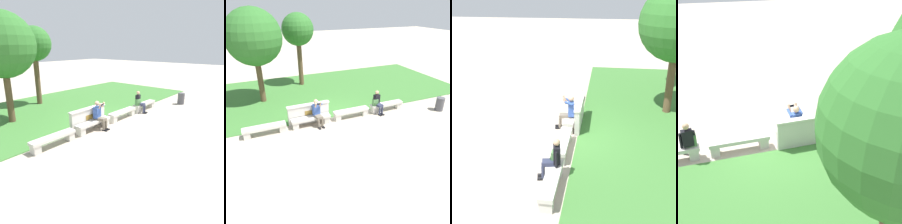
% 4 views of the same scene
% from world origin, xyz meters
% --- Properties ---
extents(ground_plane, '(80.00, 80.00, 0.00)m').
position_xyz_m(ground_plane, '(0.00, 0.00, 0.00)').
color(ground_plane, '#B2A593').
extents(bench_main, '(1.92, 0.40, 0.45)m').
position_xyz_m(bench_main, '(-3.28, 0.00, 0.30)').
color(bench_main, beige).
rests_on(bench_main, ground).
extents(bench_near, '(1.92, 0.40, 0.45)m').
position_xyz_m(bench_near, '(-1.09, 0.00, 0.30)').
color(bench_near, beige).
rests_on(bench_near, ground).
extents(bench_mid, '(1.92, 0.40, 0.45)m').
position_xyz_m(bench_mid, '(1.09, 0.00, 0.30)').
color(bench_mid, beige).
rests_on(bench_mid, ground).
extents(bench_far, '(1.92, 0.40, 0.45)m').
position_xyz_m(bench_far, '(3.28, 0.00, 0.30)').
color(bench_far, beige).
rests_on(bench_far, ground).
extents(backrest_wall_with_plaque, '(2.12, 0.24, 1.01)m').
position_xyz_m(backrest_wall_with_plaque, '(-1.09, 0.34, 0.52)').
color(backrest_wall_with_plaque, beige).
rests_on(backrest_wall_with_plaque, ground).
extents(person_photographer, '(0.51, 0.76, 1.32)m').
position_xyz_m(person_photographer, '(-0.77, -0.08, 0.74)').
color(person_photographer, black).
rests_on(person_photographer, ground).
extents(person_distant, '(0.48, 0.71, 1.26)m').
position_xyz_m(person_distant, '(2.64, -0.06, 0.67)').
color(person_distant, black).
rests_on(person_distant, ground).
extents(backpack, '(0.28, 0.24, 0.43)m').
position_xyz_m(backpack, '(2.51, -0.03, 0.63)').
color(backpack, '#4C7F47').
rests_on(backpack, bench_far).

